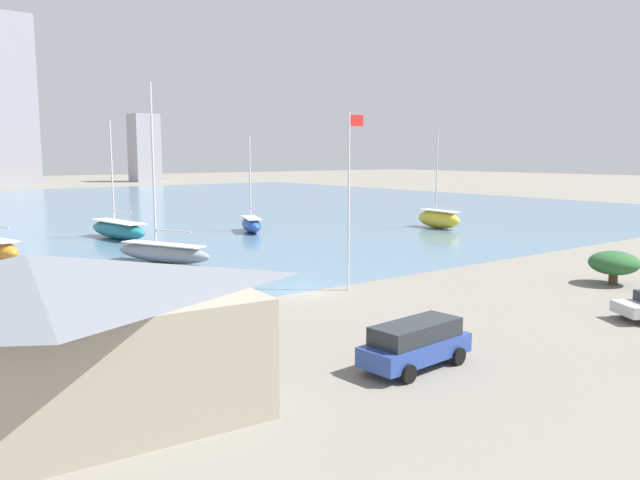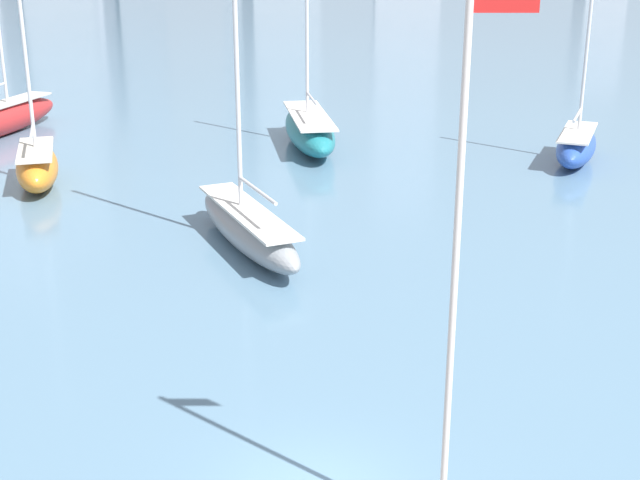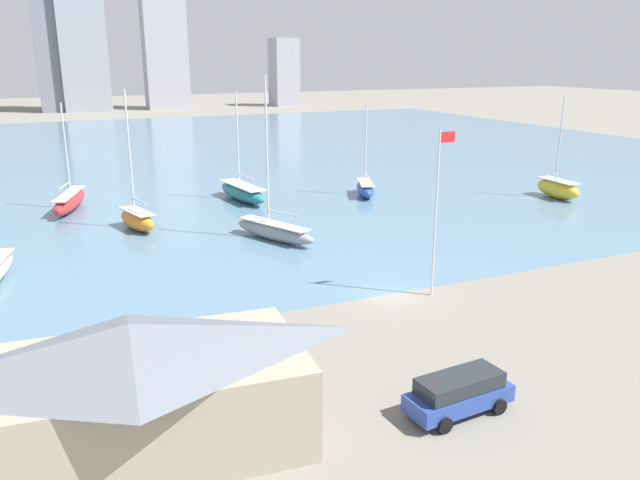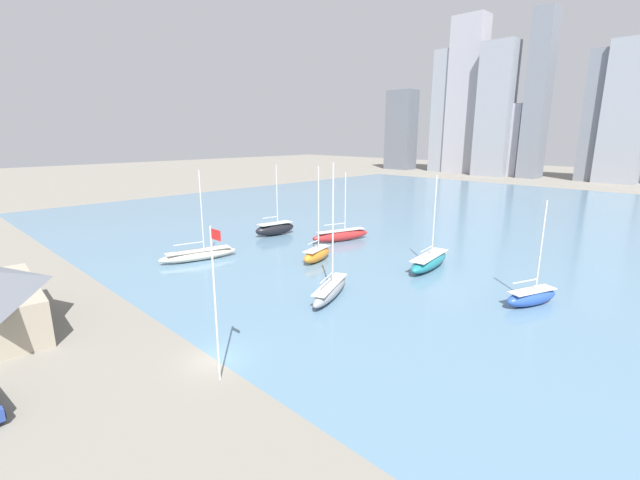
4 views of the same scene
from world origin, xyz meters
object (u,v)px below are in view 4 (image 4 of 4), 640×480
(sailboat_teal, at_px, (429,261))
(sailboat_red, at_px, (341,235))
(sailboat_cream, at_px, (199,254))
(sailboat_gray, at_px, (330,289))
(sailboat_orange, at_px, (317,254))
(sailboat_black, at_px, (275,229))
(flag_pole, at_px, (215,300))
(sailboat_blue, at_px, (531,296))

(sailboat_teal, xyz_separation_m, sailboat_red, (-18.37, 3.01, 0.01))
(sailboat_cream, distance_m, sailboat_gray, 23.10)
(sailboat_cream, xyz_separation_m, sailboat_orange, (12.22, 11.34, 0.23))
(sailboat_cream, relative_size, sailboat_black, 1.03)
(flag_pole, bearing_deg, sailboat_teal, 95.32)
(flag_pole, height_order, sailboat_blue, flag_pole)
(flag_pole, relative_size, sailboat_blue, 1.04)
(flag_pole, distance_m, sailboat_cream, 32.27)
(flag_pole, distance_m, sailboat_gray, 18.83)
(flag_pole, bearing_deg, sailboat_blue, 70.23)
(sailboat_gray, distance_m, sailboat_orange, 13.77)
(flag_pole, relative_size, sailboat_red, 1.00)
(flag_pole, height_order, sailboat_black, sailboat_black)
(sailboat_orange, xyz_separation_m, sailboat_blue, (27.00, 4.49, -0.12))
(sailboat_gray, bearing_deg, sailboat_cream, 162.47)
(sailboat_black, relative_size, sailboat_teal, 1.00)
(sailboat_cream, height_order, sailboat_teal, sailboat_cream)
(flag_pole, height_order, sailboat_cream, sailboat_cream)
(sailboat_orange, height_order, sailboat_blue, sailboat_orange)
(sailboat_red, bearing_deg, sailboat_black, -139.42)
(sailboat_black, bearing_deg, sailboat_gray, -20.98)
(sailboat_gray, distance_m, sailboat_teal, 16.82)
(sailboat_cream, xyz_separation_m, sailboat_blue, (39.22, 15.83, 0.11))
(sailboat_orange, bearing_deg, sailboat_teal, 16.71)
(sailboat_gray, distance_m, sailboat_red, 25.48)
(flag_pole, relative_size, sailboat_teal, 0.93)
(sailboat_black, height_order, sailboat_red, sailboat_black)
(sailboat_cream, height_order, sailboat_orange, sailboat_orange)
(sailboat_cream, relative_size, sailboat_blue, 1.15)
(sailboat_cream, height_order, sailboat_blue, sailboat_cream)
(sailboat_cream, bearing_deg, sailboat_blue, 35.20)
(sailboat_black, distance_m, sailboat_teal, 29.67)
(sailboat_black, distance_m, sailboat_gray, 31.18)
(flag_pole, xyz_separation_m, sailboat_teal, (-3.16, 33.95, -5.17))
(flag_pole, height_order, sailboat_orange, sailboat_orange)
(sailboat_teal, relative_size, sailboat_red, 1.08)
(flag_pole, xyz_separation_m, sailboat_red, (-21.53, 36.96, -5.17))
(sailboat_teal, bearing_deg, sailboat_black, 175.15)
(flag_pole, bearing_deg, sailboat_orange, 121.82)
(sailboat_cream, bearing_deg, sailboat_red, 86.42)
(sailboat_cream, distance_m, sailboat_red, 23.39)
(flag_pole, distance_m, sailboat_teal, 34.49)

